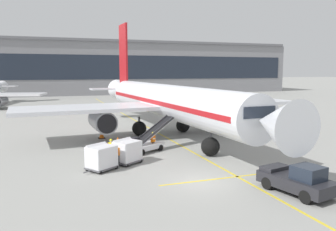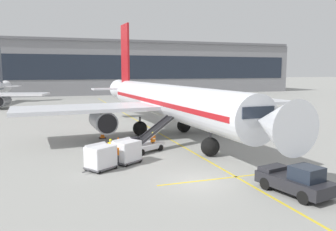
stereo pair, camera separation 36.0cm
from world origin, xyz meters
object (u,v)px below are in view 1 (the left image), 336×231
Objects in this scene: ground_crew_wingwalker at (153,140)px; safety_cone_wingtip at (118,141)px; belt_loader at (147,142)px; baggage_cart_second at (101,157)px; parked_airplane at (164,101)px; ground_crew_by_carts at (111,148)px; pushback_tug at (298,180)px; baggage_cart_lead at (127,151)px; ground_crew_by_loader at (120,153)px; safety_cone_nose_mark at (107,146)px; safety_cone_engine_keepout at (102,135)px; ground_crew_marshaller at (129,149)px.

safety_cone_wingtip is (-2.46, 3.77, -0.62)m from ground_crew_wingwalker.
belt_loader is 6.62m from baggage_cart_second.
parked_airplane is 23.77× the size of ground_crew_by_carts.
belt_loader reaches higher than ground_crew_wingwalker.
parked_airplane is 8.74× the size of pushback_tug.
baggage_cart_lead is (-6.67, -10.31, -2.81)m from parked_airplane.
parked_airplane reaches higher than safety_cone_wingtip.
ground_crew_by_loader is 5.43m from ground_crew_wingwalker.
ground_crew_wingwalker is 2.62× the size of safety_cone_nose_mark.
baggage_cart_second is 6.96m from ground_crew_wingwalker.
parked_airplane is at bearing 52.38° from baggage_cart_second.
parked_airplane reaches higher than safety_cone_nose_mark.
safety_cone_engine_keepout is (0.32, 11.40, -0.61)m from ground_crew_by_loader.
safety_cone_wingtip is (2.88, 8.23, -0.62)m from baggage_cart_second.
baggage_cart_lead reaches higher than ground_crew_by_carts.
ground_crew_marshaller is 10.37m from safety_cone_engine_keepout.
belt_loader is 3.74m from ground_crew_marshaller.
pushback_tug is (10.18, -8.76, -0.17)m from baggage_cart_second.
baggage_cart_second is (-2.17, -1.16, 0.00)m from baggage_cart_lead.
ground_crew_by_loader is 11.42m from safety_cone_engine_keepout.
ground_crew_marshaller is 4.98m from safety_cone_nose_mark.
pushback_tug reaches higher than safety_cone_engine_keepout.
safety_cone_nose_mark is (0.34, 3.85, -0.67)m from ground_crew_by_carts.
parked_airplane is 7.60m from safety_cone_wingtip.
safety_cone_wingtip is at bearing 117.68° from belt_loader.
belt_loader is at bearing 50.63° from ground_crew_by_loader.
ground_crew_marshaller reaches higher than safety_cone_engine_keepout.
baggage_cart_second is at bearing -146.70° from ground_crew_marshaller.
ground_crew_wingwalker is at bearing -9.03° from belt_loader.
baggage_cart_lead is 3.45× the size of safety_cone_wingtip.
pushback_tug is 12.93m from ground_crew_marshaller.
parked_airplane is at bearing 57.12° from baggage_cart_lead.
pushback_tug is at bearing -86.22° from parked_airplane.
baggage_cart_second reaches higher than safety_cone_wingtip.
pushback_tug reaches higher than safety_cone_nose_mark.
safety_cone_engine_keepout is (-6.96, 0.50, -3.42)m from parked_airplane.
safety_cone_nose_mark is (-7.29, -4.99, -3.49)m from parked_airplane.
belt_loader is at bearing 111.94° from pushback_tug.
baggage_cart_second is 6.70m from safety_cone_nose_mark.
ground_crew_marshaller is at bearing -86.68° from safety_cone_engine_keepout.
safety_cone_wingtip is (1.33, 7.66, -0.62)m from ground_crew_by_loader.
parked_airplane reaches higher than pushback_tug.
pushback_tug is 6.05× the size of safety_cone_wingtip.
ground_crew_marshaller is 1.00× the size of ground_crew_wingwalker.
ground_crew_by_carts is at bearing 99.45° from ground_crew_by_loader.
ground_crew_by_carts is (-3.60, -1.91, 0.14)m from belt_loader.
safety_cone_nose_mark is (-0.93, 4.85, -0.67)m from ground_crew_marshaller.
pushback_tug is 2.72× the size of ground_crew_marshaller.
pushback_tug is at bearing -69.93° from ground_crew_wingwalker.
belt_loader reaches higher than ground_crew_by_carts.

